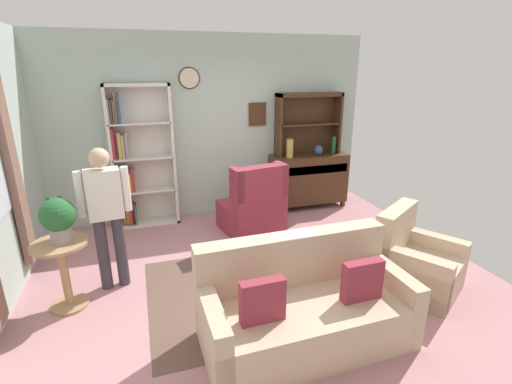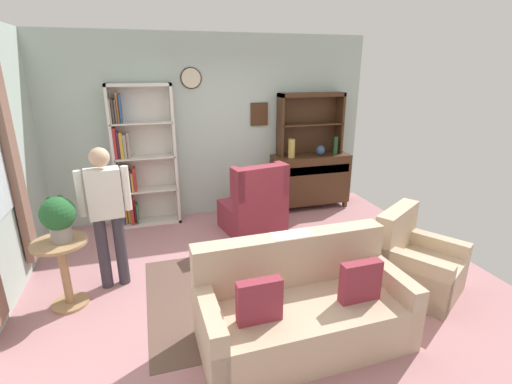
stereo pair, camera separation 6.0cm
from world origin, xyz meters
name	(u,v)px [view 1 (the left image)]	position (x,y,z in m)	size (l,w,h in m)	color
ground_plane	(253,275)	(0.00, 0.00, -0.01)	(5.40, 4.60, 0.02)	#B27A7F
wall_back	(213,128)	(0.00, 2.13, 1.40)	(5.00, 0.09, 2.80)	#ADC1B7
area_rug	(278,285)	(0.20, -0.30, 0.00)	(2.81, 1.85, 0.01)	brown
bookshelf	(138,159)	(-1.18, 1.95, 1.02)	(0.90, 0.30, 2.10)	silver
sideboard	(308,178)	(1.56, 1.86, 0.51)	(1.30, 0.45, 0.92)	#422816
sideboard_hutch	(308,115)	(1.56, 1.97, 1.56)	(1.10, 0.26, 1.00)	#422816
vase_tall	(290,148)	(1.17, 1.78, 1.07)	(0.11, 0.11, 0.30)	tan
vase_round	(318,150)	(1.69, 1.79, 1.01)	(0.15, 0.15, 0.17)	#33476B
bottle_wine	(333,145)	(1.95, 1.77, 1.07)	(0.07, 0.07, 0.30)	#194223
couch_floral	(304,308)	(0.11, -1.15, 0.31)	(1.82, 0.89, 0.90)	#C6AD8E
armchair_floral	(415,264)	(1.61, -0.78, 0.29)	(1.05, 1.06, 0.88)	#C6AD8E
wingback_chair	(254,208)	(0.35, 1.12, 0.38)	(0.91, 0.93, 1.05)	maroon
plant_stand	(64,268)	(-1.96, -0.01, 0.44)	(0.52, 0.52, 0.71)	#A87F56
potted_plant_large	(58,217)	(-1.93, 0.00, 0.97)	(0.32, 0.32, 0.45)	gray
person_reading	(106,210)	(-1.52, 0.24, 0.91)	(0.53, 0.24, 1.56)	#38333D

